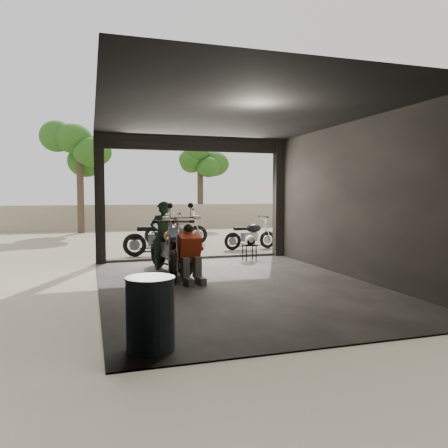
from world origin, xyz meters
TOP-DOWN VIEW (x-y plane):
  - ground at (0.00, 0.00)m, footprint 80.00×80.00m
  - garage at (0.00, 0.55)m, footprint 7.00×7.13m
  - boundary_wall at (0.00, 14.00)m, footprint 18.00×0.30m
  - tree_left at (-3.00, 12.50)m, footprint 2.20×2.20m
  - tree_right at (2.80, 14.00)m, footprint 2.20×2.20m
  - main_bike at (-0.93, 1.75)m, footprint 1.22×2.05m
  - left_bike at (-0.97, 1.06)m, footprint 1.13×1.93m
  - outside_bike_a at (-0.75, 4.27)m, footprint 1.91×1.06m
  - outside_bike_b at (0.16, 6.80)m, footprint 1.92×0.99m
  - outside_bike_c at (2.17, 5.00)m, footprint 1.58×0.76m
  - rider at (-1.04, 2.11)m, footprint 0.58×0.39m
  - mechanic at (-0.78, 0.38)m, footprint 0.64×0.82m
  - stool at (1.27, 2.69)m, footprint 0.32×0.32m
  - helmet at (1.29, 2.69)m, footprint 0.26×0.27m
  - oil_drum at (-2.00, -3.00)m, footprint 0.65×0.65m
  - sign_post at (2.93, 3.04)m, footprint 0.78×0.08m

SIDE VIEW (x-z plane):
  - ground at x=0.00m, z-range 0.00..0.00m
  - stool at x=1.27m, z-range 0.15..0.60m
  - oil_drum at x=-2.00m, z-range 0.00..0.82m
  - outside_bike_c at x=2.17m, z-range 0.00..1.03m
  - mechanic at x=-0.78m, z-range 0.00..1.11m
  - helmet at x=1.29m, z-range 0.45..0.68m
  - boundary_wall at x=0.00m, z-range 0.00..1.20m
  - outside_bike_a at x=-0.75m, z-range 0.00..1.22m
  - left_bike at x=-0.97m, z-range 0.00..1.23m
  - outside_bike_b at x=0.16m, z-range 0.00..1.24m
  - main_bike at x=-0.93m, z-range 0.00..1.28m
  - rider at x=-1.04m, z-range 0.00..1.57m
  - garage at x=0.00m, z-range -0.32..2.88m
  - sign_post at x=2.93m, z-range 0.40..2.74m
  - tree_right at x=2.80m, z-range 1.06..6.06m
  - tree_left at x=-3.00m, z-range 1.19..6.79m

